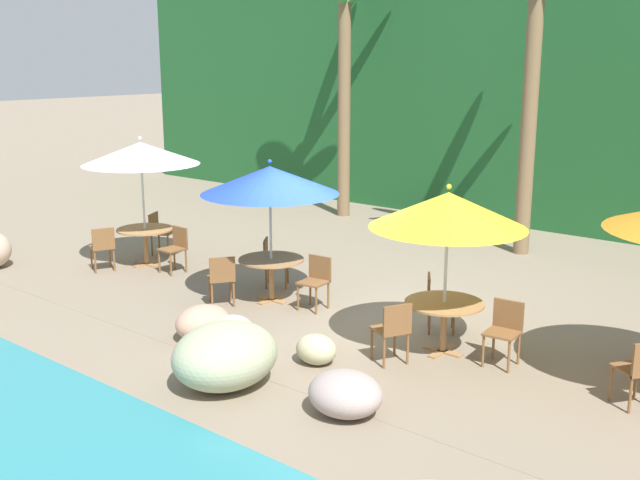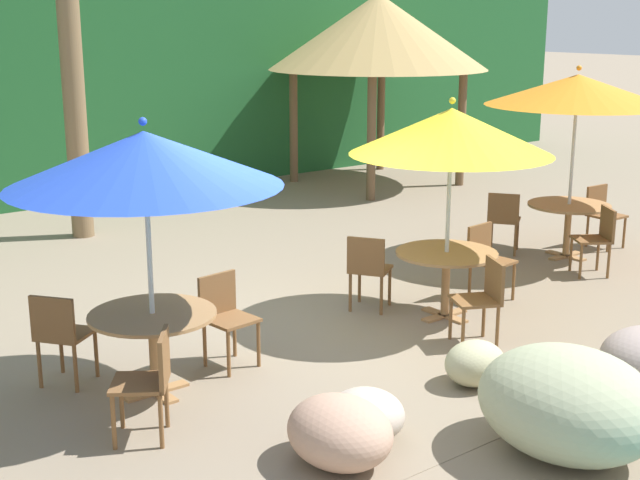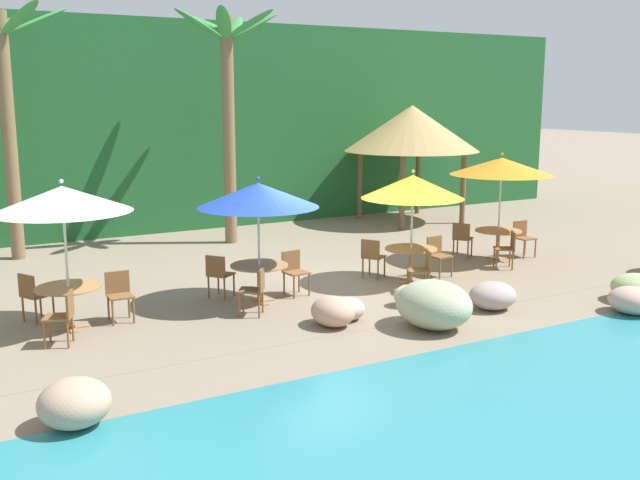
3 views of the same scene
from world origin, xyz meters
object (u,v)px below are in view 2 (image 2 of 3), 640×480
(chair_blue_seaward, at_px, (225,313))
(umbrella_yellow, at_px, (451,132))
(chair_yellow_seaward, at_px, (486,256))
(dining_table_blue, at_px, (153,327))
(palapa_hut, at_px, (378,32))
(dining_table_orange, at_px, (569,213))
(chair_orange_left, at_px, (598,236))
(chair_yellow_left, at_px, (484,295))
(chair_yellow_inland, at_px, (368,267))
(chair_blue_inland, at_px, (60,332))
(chair_orange_inland, at_px, (504,218))
(chair_blue_left, at_px, (151,377))
(chair_orange_seaward, at_px, (602,211))
(umbrella_blue, at_px, (145,159))
(dining_table_yellow, at_px, (446,263))
(umbrella_orange, at_px, (578,90))

(chair_blue_seaward, height_order, umbrella_yellow, umbrella_yellow)
(chair_yellow_seaward, bearing_deg, dining_table_blue, 179.96)
(palapa_hut, bearing_deg, dining_table_orange, -105.51)
(chair_orange_left, bearing_deg, chair_yellow_left, -166.14)
(chair_yellow_inland, bearing_deg, palapa_hut, 47.58)
(chair_blue_inland, distance_m, umbrella_yellow, 4.37)
(chair_yellow_seaward, height_order, chair_orange_left, same)
(chair_yellow_inland, distance_m, palapa_hut, 8.04)
(dining_table_orange, distance_m, palapa_hut, 6.29)
(chair_yellow_inland, xyz_separation_m, palapa_hut, (5.18, 5.67, 2.37))
(chair_blue_seaward, xyz_separation_m, chair_orange_inland, (5.12, 0.99, 0.00))
(chair_blue_left, relative_size, chair_orange_seaward, 1.00)
(umbrella_blue, distance_m, dining_table_orange, 6.70)
(chair_blue_seaward, bearing_deg, umbrella_blue, -167.84)
(dining_table_yellow, relative_size, chair_orange_inland, 1.26)
(chair_blue_seaward, bearing_deg, umbrella_orange, 3.43)
(chair_blue_seaward, distance_m, chair_orange_inland, 5.22)
(chair_blue_left, bearing_deg, umbrella_yellow, 8.53)
(dining_table_yellow, distance_m, dining_table_orange, 3.16)
(chair_yellow_seaward, height_order, chair_yellow_left, same)
(chair_yellow_seaward, bearing_deg, umbrella_yellow, -168.89)
(chair_orange_left, bearing_deg, chair_orange_seaward, 32.74)
(umbrella_orange, bearing_deg, chair_yellow_left, -156.23)
(palapa_hut, bearing_deg, umbrella_orange, -105.51)
(chair_blue_seaward, bearing_deg, chair_blue_left, -143.54)
(umbrella_blue, xyz_separation_m, chair_blue_seaward, (0.84, 0.18, -1.56))
(chair_blue_left, xyz_separation_m, dining_table_yellow, (3.85, 0.58, 0.10))
(chair_orange_seaward, distance_m, palapa_hut, 6.12)
(dining_table_blue, bearing_deg, umbrella_yellow, -2.80)
(chair_orange_inland, height_order, chair_orange_left, same)
(chair_yellow_seaward, relative_size, chair_orange_inland, 1.00)
(chair_blue_left, bearing_deg, palapa_hut, 39.13)
(palapa_hut, bearing_deg, chair_yellow_seaward, -121.67)
(chair_orange_left, distance_m, palapa_hut, 7.11)
(umbrella_blue, xyz_separation_m, palapa_hut, (8.08, 6.17, 0.81))
(chair_blue_seaward, relative_size, dining_table_orange, 0.79)
(umbrella_blue, relative_size, chair_orange_left, 2.77)
(dining_table_yellow, distance_m, umbrella_orange, 3.56)
(chair_blue_inland, bearing_deg, dining_table_yellow, -11.24)
(dining_table_yellow, bearing_deg, chair_blue_inland, 168.76)
(chair_yellow_inland, height_order, chair_orange_left, same)
(dining_table_yellow, xyz_separation_m, chair_yellow_inland, (-0.53, 0.67, -0.10))
(chair_orange_seaward, distance_m, chair_orange_inland, 1.53)
(dining_table_yellow, height_order, chair_yellow_seaward, chair_yellow_seaward)
(chair_yellow_inland, xyz_separation_m, chair_orange_left, (3.21, -0.73, 0.00))
(dining_table_yellow, distance_m, chair_yellow_inland, 0.86)
(chair_orange_seaward, relative_size, chair_orange_left, 1.00)
(chair_blue_left, bearing_deg, chair_orange_inland, 16.70)
(dining_table_blue, relative_size, dining_table_yellow, 1.00)
(dining_table_blue, relative_size, dining_table_orange, 1.00)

